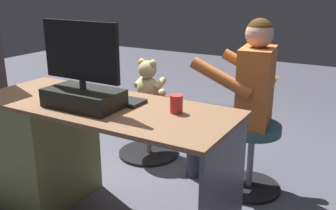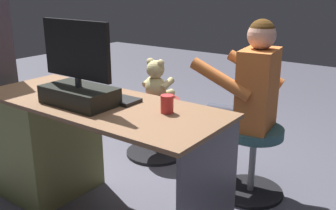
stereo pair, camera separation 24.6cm
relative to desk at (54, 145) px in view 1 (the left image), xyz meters
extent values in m
plane|color=#4C4C59|center=(-0.41, -0.44, -0.39)|extent=(10.00, 10.00, 0.00)
cube|color=brown|center=(-0.41, 0.00, 0.33)|extent=(1.54, 0.60, 0.02)
cube|color=olive|center=(0.10, 0.00, -0.04)|extent=(0.49, 0.55, 0.71)
cube|color=#4C4A55|center=(-1.16, 0.00, -0.04)|extent=(0.02, 0.54, 0.71)
cube|color=black|center=(-0.36, 0.09, 0.39)|extent=(0.43, 0.24, 0.10)
cylinder|color=#333338|center=(-0.36, 0.09, 0.47)|extent=(0.04, 0.04, 0.05)
cube|color=black|center=(-0.36, 0.09, 0.65)|extent=(0.49, 0.02, 0.31)
cube|color=black|center=(-0.36, 0.07, 0.65)|extent=(0.45, 0.00, 0.28)
cube|color=black|center=(-0.42, -0.08, 0.35)|extent=(0.42, 0.14, 0.02)
ellipsoid|color=#262F2D|center=(-0.09, -0.06, 0.36)|extent=(0.06, 0.10, 0.04)
cylinder|color=red|center=(-0.85, -0.08, 0.39)|extent=(0.07, 0.07, 0.09)
cube|color=black|center=(-0.17, 0.04, 0.35)|extent=(0.09, 0.16, 0.02)
cylinder|color=black|center=(-0.15, -0.89, -0.38)|extent=(0.50, 0.50, 0.03)
cylinder|color=gray|center=(-0.15, -0.89, -0.17)|extent=(0.04, 0.04, 0.39)
cylinder|color=maroon|center=(-0.15, -0.89, 0.06)|extent=(0.40, 0.40, 0.06)
ellipsoid|color=#CABB7D|center=(-0.15, -0.89, 0.19)|extent=(0.18, 0.15, 0.19)
sphere|color=#CABB7D|center=(-0.15, -0.89, 0.34)|extent=(0.14, 0.14, 0.14)
sphere|color=beige|center=(-0.15, -0.95, 0.33)|extent=(0.05, 0.05, 0.05)
sphere|color=#CABB7D|center=(-0.20, -0.89, 0.39)|extent=(0.06, 0.06, 0.06)
sphere|color=#CABB7D|center=(-0.10, -0.89, 0.39)|extent=(0.06, 0.06, 0.06)
cylinder|color=#CABB7D|center=(-0.24, -0.92, 0.22)|extent=(0.05, 0.14, 0.10)
cylinder|color=#CABB7D|center=(-0.06, -0.92, 0.22)|extent=(0.05, 0.14, 0.10)
cylinder|color=#CABB7D|center=(-0.19, -0.99, 0.12)|extent=(0.06, 0.11, 0.06)
cylinder|color=#CABB7D|center=(-0.10, -0.99, 0.12)|extent=(0.06, 0.11, 0.06)
cylinder|color=black|center=(-1.06, -0.76, -0.38)|extent=(0.44, 0.44, 0.03)
cylinder|color=gray|center=(-1.06, -0.76, -0.17)|extent=(0.04, 0.04, 0.39)
cylinder|color=#366068|center=(-1.06, -0.76, 0.06)|extent=(0.38, 0.38, 0.06)
cube|color=#C86A31|center=(-1.06, -0.76, 0.35)|extent=(0.24, 0.34, 0.51)
sphere|color=#D69E88|center=(-1.06, -0.76, 0.69)|extent=(0.18, 0.18, 0.18)
sphere|color=#4C3013|center=(-1.06, -0.76, 0.70)|extent=(0.16, 0.16, 0.16)
cylinder|color=#C86A31|center=(-0.89, -0.59, 0.42)|extent=(0.41, 0.13, 0.24)
cylinder|color=#C86A31|center=(-0.94, -0.98, 0.42)|extent=(0.41, 0.13, 0.24)
cylinder|color=#343949|center=(-0.84, -0.70, 0.11)|extent=(0.42, 0.17, 0.11)
cylinder|color=#343949|center=(-0.63, -0.73, -0.15)|extent=(0.10, 0.10, 0.48)
cylinder|color=#343949|center=(-0.86, -0.88, 0.11)|extent=(0.42, 0.17, 0.11)
cylinder|color=#343949|center=(-0.66, -0.91, -0.15)|extent=(0.10, 0.10, 0.48)
camera|label=1|loc=(-1.75, 1.58, 0.98)|focal=40.79mm
camera|label=2|loc=(-1.96, 1.44, 0.98)|focal=40.79mm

